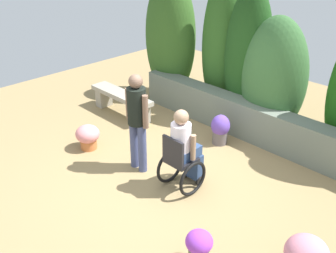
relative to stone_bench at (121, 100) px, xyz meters
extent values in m
plane|color=#967D52|center=(2.39, -1.00, -0.33)|extent=(11.41, 11.41, 0.00)
cube|color=slate|center=(2.39, 1.09, 0.02)|extent=(5.01, 0.39, 0.70)
ellipsoid|color=#325A21|center=(-0.04, 1.48, 1.06)|extent=(1.30, 0.91, 2.77)
ellipsoid|color=#2E5C20|center=(1.22, 1.73, 1.09)|extent=(0.92, 0.64, 2.84)
ellipsoid|color=#1D4518|center=(1.98, 1.57, 1.03)|extent=(0.98, 0.68, 2.72)
ellipsoid|color=#366432|center=(2.63, 1.50, 0.80)|extent=(1.28, 0.90, 2.26)
cube|color=gray|center=(-0.64, 0.00, -0.13)|extent=(0.20, 0.31, 0.40)
cube|color=gray|center=(0.64, 0.00, -0.13)|extent=(0.20, 0.31, 0.40)
cube|color=gray|center=(0.00, 0.00, 0.12)|extent=(1.64, 0.37, 0.09)
cube|color=black|center=(2.71, -1.01, 0.17)|extent=(0.40, 0.40, 0.06)
cube|color=black|center=(2.71, -1.19, 0.40)|extent=(0.40, 0.04, 0.40)
cube|color=black|center=(2.71, -0.69, -0.23)|extent=(0.28, 0.12, 0.03)
torus|color=black|center=(2.47, -1.01, -0.05)|extent=(0.05, 0.56, 0.56)
torus|color=black|center=(2.95, -1.01, -0.05)|extent=(0.05, 0.56, 0.56)
cylinder|color=black|center=(2.57, -0.76, -0.28)|extent=(0.03, 0.10, 0.10)
cylinder|color=black|center=(2.85, -0.76, -0.28)|extent=(0.03, 0.10, 0.10)
cube|color=navy|center=(2.71, -0.91, 0.28)|extent=(0.30, 0.40, 0.16)
cube|color=navy|center=(2.71, -0.71, -0.06)|extent=(0.26, 0.14, 0.43)
cylinder|color=white|center=(2.71, -1.03, 0.53)|extent=(0.30, 0.30, 0.50)
cylinder|color=#9E7C5F|center=(2.52, -0.97, 0.45)|extent=(0.08, 0.08, 0.40)
cylinder|color=#9E7C5F|center=(2.90, -0.97, 0.45)|extent=(0.08, 0.08, 0.40)
sphere|color=#9E7C5F|center=(2.71, -1.03, 0.89)|extent=(0.22, 0.22, 0.22)
cylinder|color=#434C77|center=(1.74, -1.11, 0.09)|extent=(0.14, 0.14, 0.83)
cylinder|color=#434C77|center=(1.94, -1.11, 0.09)|extent=(0.14, 0.14, 0.83)
cylinder|color=black|center=(1.84, -1.11, 0.80)|extent=(0.30, 0.30, 0.60)
cylinder|color=brown|center=(1.64, -1.11, 0.77)|extent=(0.09, 0.09, 0.54)
cylinder|color=brown|center=(2.04, -1.11, 0.77)|extent=(0.09, 0.09, 0.54)
sphere|color=brown|center=(1.84, -1.11, 1.21)|extent=(0.22, 0.22, 0.22)
cylinder|color=#BF6837|center=(0.70, -1.33, -0.23)|extent=(0.30, 0.30, 0.21)
ellipsoid|color=#1F5713|center=(0.70, -1.33, -0.08)|extent=(0.32, 0.32, 0.11)
ellipsoid|color=pink|center=(0.70, -1.33, -0.03)|extent=(0.43, 0.43, 0.32)
cylinder|color=#5D5658|center=(2.25, 0.51, -0.20)|extent=(0.27, 0.27, 0.26)
ellipsoid|color=#134613|center=(2.25, 0.51, -0.02)|extent=(0.30, 0.30, 0.14)
ellipsoid|color=#6645B4|center=(2.25, 0.51, 0.04)|extent=(0.35, 0.35, 0.40)
ellipsoid|color=#2B5A1A|center=(3.91, -1.96, -0.03)|extent=(0.28, 0.28, 0.10)
ellipsoid|color=purple|center=(3.91, -1.96, 0.01)|extent=(0.33, 0.33, 0.28)
camera|label=1|loc=(6.14, -4.67, 3.33)|focal=42.24mm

